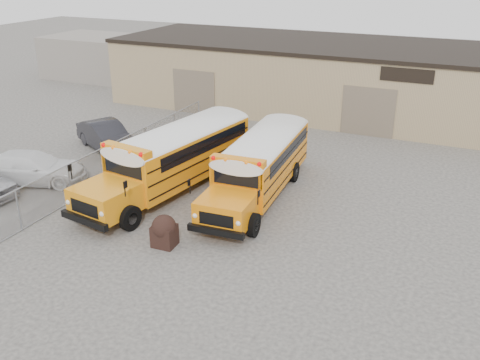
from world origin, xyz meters
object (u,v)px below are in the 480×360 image
at_px(car_white, 32,168).
at_px(car_dark, 107,136).
at_px(school_bus_left, 246,121).
at_px(tarp_bundle, 164,230).
at_px(school_bus_right, 294,126).

distance_m(car_white, car_dark, 5.38).
height_order(school_bus_left, tarp_bundle, school_bus_left).
bearing_deg(school_bus_left, school_bus_right, 14.61).
distance_m(school_bus_left, car_dark, 7.97).
xyz_separation_m(school_bus_left, tarp_bundle, (1.49, -11.05, -1.08)).
xyz_separation_m(car_white, car_dark, (0.33, 5.37, 0.04)).
bearing_deg(car_dark, car_white, -155.47).
bearing_deg(car_dark, school_bus_right, -41.19).
xyz_separation_m(school_bus_left, car_white, (-7.62, -8.44, -0.98)).
height_order(school_bus_right, car_dark, school_bus_right).
height_order(school_bus_left, car_white, school_bus_left).
bearing_deg(car_white, tarp_bundle, -127.43).
distance_m(school_bus_left, tarp_bundle, 11.21).
relative_size(school_bus_right, car_dark, 1.99).
relative_size(school_bus_right, car_white, 1.84).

